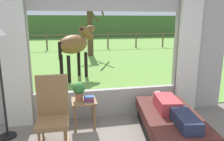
{
  "coord_description": "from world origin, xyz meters",
  "views": [
    {
      "loc": [
        -0.79,
        -1.95,
        1.94
      ],
      "look_at": [
        0.0,
        1.8,
        1.05
      ],
      "focal_mm": 35.03,
      "sensor_mm": 36.0,
      "label": 1
    }
  ],
  "objects_px": {
    "potted_plant": "(79,90)",
    "pasture_tree": "(90,24)",
    "reclining_person": "(172,109)",
    "rocking_chair": "(53,113)",
    "book_stack": "(89,99)",
    "recliner_sofa": "(170,124)",
    "side_table": "(84,105)",
    "horse": "(75,45)"
  },
  "relations": [
    {
      "from": "recliner_sofa",
      "to": "reclining_person",
      "type": "height_order",
      "value": "reclining_person"
    },
    {
      "from": "rocking_chair",
      "to": "book_stack",
      "type": "relative_size",
      "value": 5.76
    },
    {
      "from": "potted_plant",
      "to": "pasture_tree",
      "type": "bearing_deg",
      "value": 82.15
    },
    {
      "from": "recliner_sofa",
      "to": "side_table",
      "type": "xyz_separation_m",
      "value": [
        -1.39,
        0.64,
        0.21
      ]
    },
    {
      "from": "recliner_sofa",
      "to": "book_stack",
      "type": "relative_size",
      "value": 9.35
    },
    {
      "from": "book_stack",
      "to": "horse",
      "type": "bearing_deg",
      "value": 91.2
    },
    {
      "from": "potted_plant",
      "to": "horse",
      "type": "xyz_separation_m",
      "value": [
        0.1,
        3.4,
        0.45
      ]
    },
    {
      "from": "rocking_chair",
      "to": "book_stack",
      "type": "bearing_deg",
      "value": 38.71
    },
    {
      "from": "side_table",
      "to": "book_stack",
      "type": "xyz_separation_m",
      "value": [
        0.09,
        -0.06,
        0.14
      ]
    },
    {
      "from": "rocking_chair",
      "to": "book_stack",
      "type": "height_order",
      "value": "rocking_chair"
    },
    {
      "from": "side_table",
      "to": "potted_plant",
      "type": "xyz_separation_m",
      "value": [
        -0.08,
        0.06,
        0.28
      ]
    },
    {
      "from": "reclining_person",
      "to": "horse",
      "type": "distance_m",
      "value": 4.41
    },
    {
      "from": "recliner_sofa",
      "to": "horse",
      "type": "relative_size",
      "value": 1.05
    },
    {
      "from": "book_stack",
      "to": "pasture_tree",
      "type": "distance_m",
      "value": 8.31
    },
    {
      "from": "reclining_person",
      "to": "potted_plant",
      "type": "xyz_separation_m",
      "value": [
        -1.47,
        0.75,
        0.18
      ]
    },
    {
      "from": "reclining_person",
      "to": "rocking_chair",
      "type": "bearing_deg",
      "value": -176.33
    },
    {
      "from": "potted_plant",
      "to": "horse",
      "type": "height_order",
      "value": "horse"
    },
    {
      "from": "reclining_person",
      "to": "potted_plant",
      "type": "relative_size",
      "value": 4.49
    },
    {
      "from": "reclining_person",
      "to": "rocking_chair",
      "type": "relative_size",
      "value": 1.28
    },
    {
      "from": "book_stack",
      "to": "reclining_person",
      "type": "bearing_deg",
      "value": -25.79
    },
    {
      "from": "recliner_sofa",
      "to": "side_table",
      "type": "distance_m",
      "value": 1.54
    },
    {
      "from": "side_table",
      "to": "potted_plant",
      "type": "height_order",
      "value": "potted_plant"
    },
    {
      "from": "rocking_chair",
      "to": "horse",
      "type": "bearing_deg",
      "value": 84.14
    },
    {
      "from": "horse",
      "to": "potted_plant",
      "type": "bearing_deg",
      "value": -47.48
    },
    {
      "from": "rocking_chair",
      "to": "book_stack",
      "type": "xyz_separation_m",
      "value": [
        0.61,
        0.46,
        0.02
      ]
    },
    {
      "from": "recliner_sofa",
      "to": "rocking_chair",
      "type": "xyz_separation_m",
      "value": [
        -1.9,
        0.12,
        0.33
      ]
    },
    {
      "from": "potted_plant",
      "to": "horse",
      "type": "distance_m",
      "value": 3.43
    },
    {
      "from": "side_table",
      "to": "horse",
      "type": "distance_m",
      "value": 3.53
    },
    {
      "from": "side_table",
      "to": "book_stack",
      "type": "bearing_deg",
      "value": -33.27
    },
    {
      "from": "pasture_tree",
      "to": "reclining_person",
      "type": "bearing_deg",
      "value": -87.68
    },
    {
      "from": "reclining_person",
      "to": "pasture_tree",
      "type": "bearing_deg",
      "value": 101.12
    },
    {
      "from": "book_stack",
      "to": "pasture_tree",
      "type": "relative_size",
      "value": 0.05
    },
    {
      "from": "recliner_sofa",
      "to": "potted_plant",
      "type": "distance_m",
      "value": 1.7
    },
    {
      "from": "reclining_person",
      "to": "side_table",
      "type": "height_order",
      "value": "reclining_person"
    },
    {
      "from": "recliner_sofa",
      "to": "reclining_person",
      "type": "xyz_separation_m",
      "value": [
        -0.0,
        -0.05,
        0.3
      ]
    },
    {
      "from": "horse",
      "to": "pasture_tree",
      "type": "relative_size",
      "value": 0.48
    },
    {
      "from": "side_table",
      "to": "book_stack",
      "type": "distance_m",
      "value": 0.18
    },
    {
      "from": "side_table",
      "to": "potted_plant",
      "type": "relative_size",
      "value": 1.63
    },
    {
      "from": "rocking_chair",
      "to": "potted_plant",
      "type": "bearing_deg",
      "value": 54.59
    },
    {
      "from": "recliner_sofa",
      "to": "rocking_chair",
      "type": "distance_m",
      "value": 1.94
    },
    {
      "from": "pasture_tree",
      "to": "side_table",
      "type": "bearing_deg",
      "value": -97.24
    },
    {
      "from": "pasture_tree",
      "to": "rocking_chair",
      "type": "bearing_deg",
      "value": -100.16
    }
  ]
}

